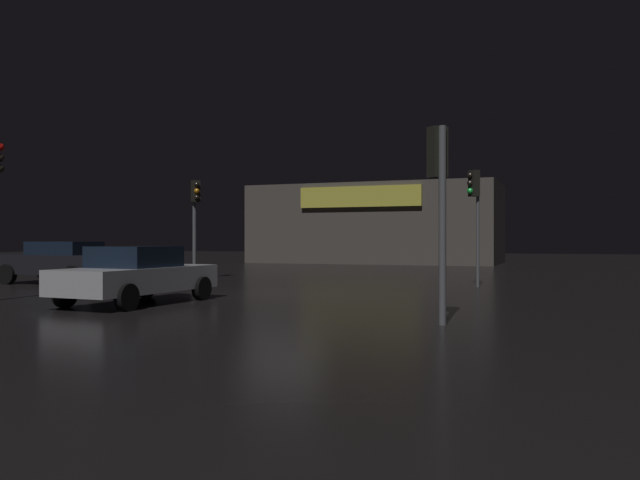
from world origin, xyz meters
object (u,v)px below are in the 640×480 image
Objects in this scene: store_building at (376,224)px; traffic_signal_main at (195,210)px; traffic_signal_cross_left at (439,183)px; traffic_signal_cross_right at (475,198)px; car_far at (60,261)px; car_near at (137,275)px.

store_building reaches higher than traffic_signal_main.
store_building is at bearing 108.13° from traffic_signal_cross_left.
traffic_signal_cross_right reaches higher than traffic_signal_cross_left.
traffic_signal_cross_right reaches higher than car_far.
traffic_signal_main reaches higher than car_far.
car_near is (-7.14, -8.78, -2.29)m from traffic_signal_cross_right.
traffic_signal_main is 1.07× the size of traffic_signal_cross_left.
store_building is at bearing 94.58° from car_near.
traffic_signal_main is 15.75m from traffic_signal_cross_left.
store_building is at bearing 79.18° from car_far.
car_near is 8.76m from car_far.
store_building is 3.68× the size of car_near.
car_far is (-7.16, 5.04, 0.09)m from car_near.
traffic_signal_cross_right is (9.54, -21.17, 0.35)m from store_building.
traffic_signal_cross_right is 11.55m from car_near.
car_far is (-4.76, -24.91, -1.85)m from store_building.
car_far is (-14.96, 6.26, -1.87)m from traffic_signal_cross_left.
store_building is 20.85m from traffic_signal_main.
car_far is at bearing -165.35° from traffic_signal_cross_right.
traffic_signal_cross_left is at bearing -86.18° from traffic_signal_cross_right.
store_building is 3.63× the size of car_far.
car_near is at bearing -66.22° from traffic_signal_main.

